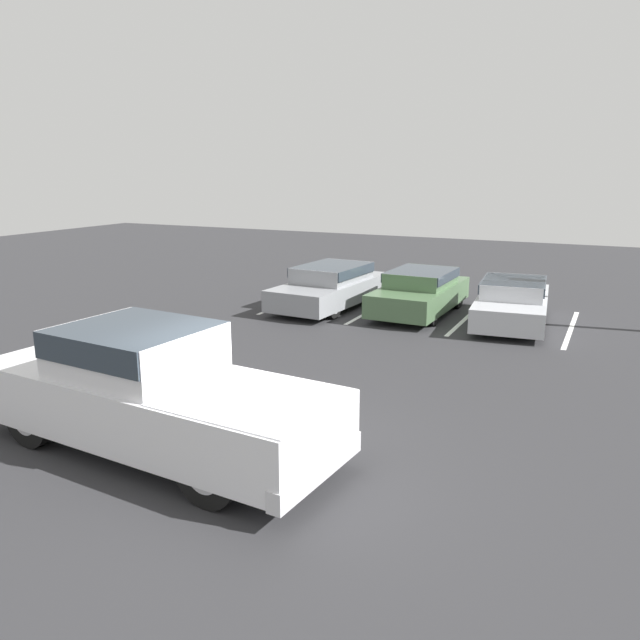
% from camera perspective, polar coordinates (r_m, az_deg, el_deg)
% --- Properties ---
extents(ground_plane, '(60.00, 60.00, 0.00)m').
position_cam_1_polar(ground_plane, '(9.23, -6.42, -12.52)').
color(ground_plane, '#2D2D30').
extents(stall_stripe_a, '(0.12, 4.30, 0.01)m').
position_cam_1_polar(stall_stripe_a, '(19.71, -2.48, 1.79)').
color(stall_stripe_a, white).
rests_on(stall_stripe_a, ground_plane).
extents(stall_stripe_b, '(0.12, 4.30, 0.01)m').
position_cam_1_polar(stall_stripe_b, '(18.60, 4.97, 1.03)').
color(stall_stripe_b, white).
rests_on(stall_stripe_b, ground_plane).
extents(stall_stripe_c, '(0.12, 4.30, 0.01)m').
position_cam_1_polar(stall_stripe_c, '(17.85, 13.20, 0.17)').
color(stall_stripe_c, white).
rests_on(stall_stripe_c, ground_plane).
extents(stall_stripe_d, '(0.12, 4.30, 0.01)m').
position_cam_1_polar(stall_stripe_d, '(17.49, 21.96, -0.75)').
color(stall_stripe_d, white).
rests_on(stall_stripe_d, ground_plane).
extents(pickup_truck, '(5.86, 2.42, 1.85)m').
position_cam_1_polar(pickup_truck, '(9.42, -14.96, -6.29)').
color(pickup_truck, silver).
rests_on(pickup_truck, ground_plane).
extents(parked_sedan_a, '(2.13, 4.75, 1.25)m').
position_cam_1_polar(parked_sedan_a, '(18.77, 1.03, 3.26)').
color(parked_sedan_a, gray).
rests_on(parked_sedan_a, ground_plane).
extents(parked_sedan_b, '(1.90, 4.25, 1.24)m').
position_cam_1_polar(parked_sedan_b, '(18.09, 9.15, 2.68)').
color(parked_sedan_b, '#4C6B47').
rests_on(parked_sedan_b, ground_plane).
extents(parked_sedan_c, '(2.14, 4.35, 1.18)m').
position_cam_1_polar(parked_sedan_c, '(17.42, 17.18, 1.69)').
color(parked_sedan_c, '#B7BABF').
rests_on(parked_sedan_c, ground_plane).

